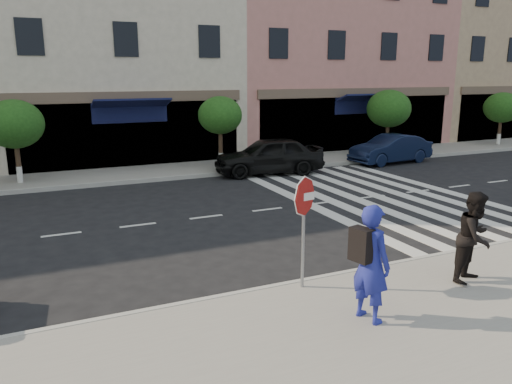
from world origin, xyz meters
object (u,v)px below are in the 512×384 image
at_px(stop_sign, 304,206).
at_px(walker, 475,237).
at_px(car_far_right, 391,149).
at_px(car_far_mid, 269,156).
at_px(photographer, 371,263).

xyz_separation_m(stop_sign, walker, (3.17, -1.09, -0.70)).
bearing_deg(car_far_right, car_far_mid, -95.17).
bearing_deg(stop_sign, walker, -29.03).
bearing_deg(car_far_mid, car_far_right, 97.75).
xyz_separation_m(car_far_mid, car_far_right, (6.35, -0.02, -0.10)).
relative_size(car_far_mid, car_far_right, 1.12).
bearing_deg(photographer, walker, -94.16).
distance_m(photographer, car_far_right, 16.29).
distance_m(photographer, walker, 2.85).
bearing_deg(car_far_mid, stop_sign, -14.71).
height_order(photographer, car_far_mid, photographer).
distance_m(walker, car_far_mid, 12.05).
distance_m(photographer, car_far_mid, 13.13).
relative_size(photographer, walker, 1.10).
xyz_separation_m(stop_sign, car_far_right, (10.88, 10.87, -1.07)).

